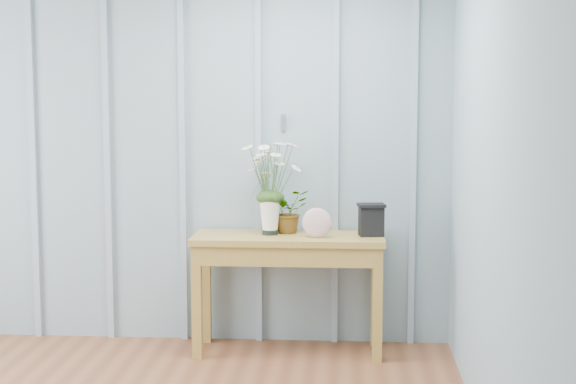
# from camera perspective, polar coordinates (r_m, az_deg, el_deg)

# --- Properties ---
(room_shell) EXTENTS (4.00, 4.50, 2.50)m
(room_shell) POSITION_cam_1_polar(r_m,az_deg,el_deg) (4.58, -13.24, 10.54)
(room_shell) COLOR #829AA5
(room_shell) RESTS_ON ground
(sideboard) EXTENTS (1.20, 0.45, 0.75)m
(sideboard) POSITION_cam_1_polar(r_m,az_deg,el_deg) (5.56, 0.04, -3.98)
(sideboard) COLOR olive
(sideboard) RESTS_ON ground
(daisy_vase) EXTENTS (0.43, 0.33, 0.61)m
(daisy_vase) POSITION_cam_1_polar(r_m,az_deg,el_deg) (5.52, -1.18, 1.15)
(daisy_vase) COLOR black
(daisy_vase) RESTS_ON sideboard
(spider_plant) EXTENTS (0.33, 0.32, 0.28)m
(spider_plant) POSITION_cam_1_polar(r_m,az_deg,el_deg) (5.62, 0.01, -1.25)
(spider_plant) COLOR #1D3B13
(spider_plant) RESTS_ON sideboard
(felt_disc_vessel) EXTENTS (0.19, 0.09, 0.19)m
(felt_disc_vessel) POSITION_cam_1_polar(r_m,az_deg,el_deg) (5.43, 1.88, -2.01)
(felt_disc_vessel) COLOR #96596F
(felt_disc_vessel) RESTS_ON sideboard
(carved_box) EXTENTS (0.18, 0.15, 0.20)m
(carved_box) POSITION_cam_1_polar(r_m,az_deg,el_deg) (5.52, 5.40, -1.78)
(carved_box) COLOR black
(carved_box) RESTS_ON sideboard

